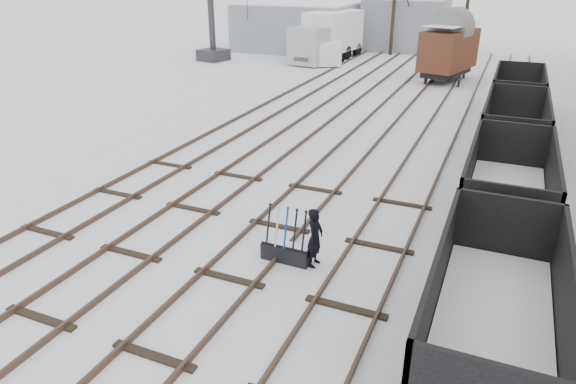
{
  "coord_description": "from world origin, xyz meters",
  "views": [
    {
      "loc": [
        5.57,
        -9.22,
        7.05
      ],
      "look_at": [
        0.3,
        2.97,
        1.2
      ],
      "focal_mm": 32.0,
      "sensor_mm": 36.0,
      "label": 1
    }
  ],
  "objects_px": {
    "ground_frame": "(286,251)",
    "lorry": "(328,36)",
    "freight_wagon_a": "(493,325)",
    "box_van_wagon": "(449,49)",
    "crane": "(213,26)",
    "worker": "(315,238)",
    "panel_van": "(328,52)"
  },
  "relations": [
    {
      "from": "crane",
      "to": "box_van_wagon",
      "type": "bearing_deg",
      "value": 9.97
    },
    {
      "from": "lorry",
      "to": "box_van_wagon",
      "type": "bearing_deg",
      "value": -16.01
    },
    {
      "from": "ground_frame",
      "to": "worker",
      "type": "height_order",
      "value": "worker"
    },
    {
      "from": "panel_van",
      "to": "crane",
      "type": "distance_m",
      "value": 9.44
    },
    {
      "from": "freight_wagon_a",
      "to": "crane",
      "type": "distance_m",
      "value": 36.61
    },
    {
      "from": "box_van_wagon",
      "to": "crane",
      "type": "bearing_deg",
      "value": -168.85
    },
    {
      "from": "lorry",
      "to": "crane",
      "type": "relative_size",
      "value": 0.85
    },
    {
      "from": "freight_wagon_a",
      "to": "crane",
      "type": "height_order",
      "value": "crane"
    },
    {
      "from": "box_van_wagon",
      "to": "lorry",
      "type": "height_order",
      "value": "lorry"
    },
    {
      "from": "box_van_wagon",
      "to": "crane",
      "type": "relative_size",
      "value": 0.52
    },
    {
      "from": "ground_frame",
      "to": "lorry",
      "type": "xyz_separation_m",
      "value": [
        -9.49,
        30.13,
        1.65
      ]
    },
    {
      "from": "freight_wagon_a",
      "to": "lorry",
      "type": "xyz_separation_m",
      "value": [
        -14.56,
        32.08,
        1.03
      ]
    },
    {
      "from": "box_van_wagon",
      "to": "freight_wagon_a",
      "type": "bearing_deg",
      "value": -66.06
    },
    {
      "from": "freight_wagon_a",
      "to": "box_van_wagon",
      "type": "bearing_deg",
      "value": 99.28
    },
    {
      "from": "lorry",
      "to": "crane",
      "type": "bearing_deg",
      "value": -147.21
    },
    {
      "from": "ground_frame",
      "to": "box_van_wagon",
      "type": "height_order",
      "value": "box_van_wagon"
    },
    {
      "from": "worker",
      "to": "freight_wagon_a",
      "type": "bearing_deg",
      "value": -114.27
    },
    {
      "from": "ground_frame",
      "to": "panel_van",
      "type": "height_order",
      "value": "panel_van"
    },
    {
      "from": "freight_wagon_a",
      "to": "crane",
      "type": "bearing_deg",
      "value": 128.97
    },
    {
      "from": "ground_frame",
      "to": "panel_van",
      "type": "xyz_separation_m",
      "value": [
        -8.89,
        28.53,
        0.63
      ]
    },
    {
      "from": "box_van_wagon",
      "to": "lorry",
      "type": "relative_size",
      "value": 0.61
    },
    {
      "from": "worker",
      "to": "lorry",
      "type": "height_order",
      "value": "lorry"
    },
    {
      "from": "lorry",
      "to": "freight_wagon_a",
      "type": "bearing_deg",
      "value": -56.22
    },
    {
      "from": "freight_wagon_a",
      "to": "box_van_wagon",
      "type": "relative_size",
      "value": 1.11
    },
    {
      "from": "ground_frame",
      "to": "box_van_wagon",
      "type": "xyz_separation_m",
      "value": [
        0.6,
        25.34,
        1.84
      ]
    },
    {
      "from": "worker",
      "to": "freight_wagon_a",
      "type": "height_order",
      "value": "freight_wagon_a"
    },
    {
      "from": "freight_wagon_a",
      "to": "panel_van",
      "type": "xyz_separation_m",
      "value": [
        -13.96,
        30.48,
        0.01
      ]
    },
    {
      "from": "ground_frame",
      "to": "crane",
      "type": "xyz_separation_m",
      "value": [
        -17.94,
        26.47,
        2.37
      ]
    },
    {
      "from": "worker",
      "to": "crane",
      "type": "xyz_separation_m",
      "value": [
        -18.69,
        26.37,
        1.87
      ]
    },
    {
      "from": "worker",
      "to": "panel_van",
      "type": "bearing_deg",
      "value": 19.93
    },
    {
      "from": "worker",
      "to": "panel_van",
      "type": "height_order",
      "value": "panel_van"
    },
    {
      "from": "freight_wagon_a",
      "to": "lorry",
      "type": "distance_m",
      "value": 35.25
    }
  ]
}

